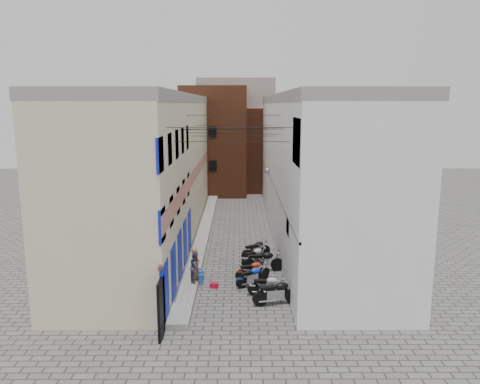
{
  "coord_description": "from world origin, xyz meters",
  "views": [
    {
      "loc": [
        0.31,
        -16.34,
        8.41
      ],
      "look_at": [
        0.38,
        12.31,
        3.0
      ],
      "focal_mm": 35.0,
      "sensor_mm": 36.0,
      "label": 1
    }
  ],
  "objects_px": {
    "motorcycle_g": "(256,248)",
    "red_crate": "(214,285)",
    "water_jug_near": "(200,279)",
    "motorcycle_c": "(252,275)",
    "person_a": "(196,265)",
    "motorcycle_a": "(276,291)",
    "motorcycle_e": "(263,260)",
    "person_b": "(196,267)",
    "motorcycle_d": "(253,269)",
    "motorcycle_f": "(255,255)",
    "motorcycle_b": "(268,285)",
    "water_jug_far": "(201,275)"
  },
  "relations": [
    {
      "from": "motorcycle_e",
      "to": "red_crate",
      "type": "bearing_deg",
      "value": -51.14
    },
    {
      "from": "motorcycle_b",
      "to": "motorcycle_d",
      "type": "height_order",
      "value": "motorcycle_b"
    },
    {
      "from": "motorcycle_b",
      "to": "motorcycle_e",
      "type": "distance_m",
      "value": 3.1
    },
    {
      "from": "motorcycle_c",
      "to": "motorcycle_e",
      "type": "distance_m",
      "value": 2.03
    },
    {
      "from": "motorcycle_e",
      "to": "water_jug_far",
      "type": "height_order",
      "value": "motorcycle_e"
    },
    {
      "from": "motorcycle_c",
      "to": "water_jug_far",
      "type": "distance_m",
      "value": 2.6
    },
    {
      "from": "motorcycle_f",
      "to": "person_b",
      "type": "height_order",
      "value": "person_b"
    },
    {
      "from": "motorcycle_f",
      "to": "motorcycle_g",
      "type": "height_order",
      "value": "motorcycle_g"
    },
    {
      "from": "motorcycle_d",
      "to": "motorcycle_c",
      "type": "bearing_deg",
      "value": -22.26
    },
    {
      "from": "motorcycle_b",
      "to": "water_jug_near",
      "type": "distance_m",
      "value": 3.46
    },
    {
      "from": "motorcycle_a",
      "to": "motorcycle_e",
      "type": "relative_size",
      "value": 0.99
    },
    {
      "from": "motorcycle_f",
      "to": "motorcycle_g",
      "type": "xyz_separation_m",
      "value": [
        0.09,
        1.0,
        0.05
      ]
    },
    {
      "from": "person_b",
      "to": "water_jug_far",
      "type": "bearing_deg",
      "value": -1.78
    },
    {
      "from": "motorcycle_a",
      "to": "motorcycle_c",
      "type": "xyz_separation_m",
      "value": [
        -0.96,
        2.13,
        -0.09
      ]
    },
    {
      "from": "motorcycle_f",
      "to": "water_jug_far",
      "type": "height_order",
      "value": "motorcycle_f"
    },
    {
      "from": "motorcycle_g",
      "to": "water_jug_near",
      "type": "relative_size",
      "value": 4.17
    },
    {
      "from": "motorcycle_c",
      "to": "person_a",
      "type": "distance_m",
      "value": 2.69
    },
    {
      "from": "motorcycle_g",
      "to": "red_crate",
      "type": "xyz_separation_m",
      "value": [
        -2.09,
        -4.23,
        -0.45
      ]
    },
    {
      "from": "motorcycle_a",
      "to": "motorcycle_g",
      "type": "bearing_deg",
      "value": 175.31
    },
    {
      "from": "motorcycle_a",
      "to": "red_crate",
      "type": "height_order",
      "value": "motorcycle_a"
    },
    {
      "from": "motorcycle_d",
      "to": "water_jug_far",
      "type": "bearing_deg",
      "value": -106.87
    },
    {
      "from": "motorcycle_d",
      "to": "motorcycle_g",
      "type": "relative_size",
      "value": 0.91
    },
    {
      "from": "motorcycle_b",
      "to": "red_crate",
      "type": "bearing_deg",
      "value": -108.81
    },
    {
      "from": "motorcycle_d",
      "to": "water_jug_near",
      "type": "distance_m",
      "value": 2.6
    },
    {
      "from": "person_a",
      "to": "water_jug_far",
      "type": "xyz_separation_m",
      "value": [
        0.15,
        0.72,
        -0.8
      ]
    },
    {
      "from": "motorcycle_e",
      "to": "red_crate",
      "type": "xyz_separation_m",
      "value": [
        -2.38,
        -2.19,
        -0.5
      ]
    },
    {
      "from": "motorcycle_a",
      "to": "water_jug_near",
      "type": "distance_m",
      "value": 4.21
    },
    {
      "from": "water_jug_far",
      "to": "red_crate",
      "type": "height_order",
      "value": "water_jug_far"
    },
    {
      "from": "motorcycle_a",
      "to": "motorcycle_d",
      "type": "relative_size",
      "value": 1.19
    },
    {
      "from": "motorcycle_f",
      "to": "red_crate",
      "type": "xyz_separation_m",
      "value": [
        -2.0,
        -3.23,
        -0.39
      ]
    },
    {
      "from": "motorcycle_b",
      "to": "person_b",
      "type": "height_order",
      "value": "person_b"
    },
    {
      "from": "motorcycle_c",
      "to": "red_crate",
      "type": "relative_size",
      "value": 4.88
    },
    {
      "from": "motorcycle_g",
      "to": "motorcycle_c",
      "type": "bearing_deg",
      "value": -40.57
    },
    {
      "from": "motorcycle_d",
      "to": "motorcycle_f",
      "type": "height_order",
      "value": "motorcycle_d"
    },
    {
      "from": "motorcycle_e",
      "to": "person_b",
      "type": "distance_m",
      "value": 3.85
    },
    {
      "from": "motorcycle_b",
      "to": "person_a",
      "type": "distance_m",
      "value": 3.52
    },
    {
      "from": "person_a",
      "to": "motorcycle_d",
      "type": "bearing_deg",
      "value": -61.74
    },
    {
      "from": "motorcycle_g",
      "to": "red_crate",
      "type": "distance_m",
      "value": 4.74
    },
    {
      "from": "water_jug_near",
      "to": "red_crate",
      "type": "xyz_separation_m",
      "value": [
        0.71,
        -0.51,
        -0.12
      ]
    },
    {
      "from": "motorcycle_g",
      "to": "water_jug_near",
      "type": "distance_m",
      "value": 4.67
    },
    {
      "from": "motorcycle_c",
      "to": "water_jug_near",
      "type": "height_order",
      "value": "motorcycle_c"
    },
    {
      "from": "motorcycle_e",
      "to": "motorcycle_g",
      "type": "xyz_separation_m",
      "value": [
        -0.29,
        2.04,
        -0.05
      ]
    },
    {
      "from": "person_b",
      "to": "water_jug_far",
      "type": "relative_size",
      "value": 2.89
    },
    {
      "from": "red_crate",
      "to": "person_b",
      "type": "bearing_deg",
      "value": 170.85
    },
    {
      "from": "motorcycle_a",
      "to": "motorcycle_b",
      "type": "distance_m",
      "value": 1.02
    },
    {
      "from": "motorcycle_a",
      "to": "motorcycle_e",
      "type": "bearing_deg",
      "value": 174.28
    },
    {
      "from": "water_jug_near",
      "to": "motorcycle_g",
      "type": "bearing_deg",
      "value": 52.97
    },
    {
      "from": "motorcycle_g",
      "to": "red_crate",
      "type": "height_order",
      "value": "motorcycle_g"
    },
    {
      "from": "water_jug_far",
      "to": "red_crate",
      "type": "relative_size",
      "value": 1.35
    },
    {
      "from": "motorcycle_g",
      "to": "person_a",
      "type": "distance_m",
      "value": 5.0
    }
  ]
}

